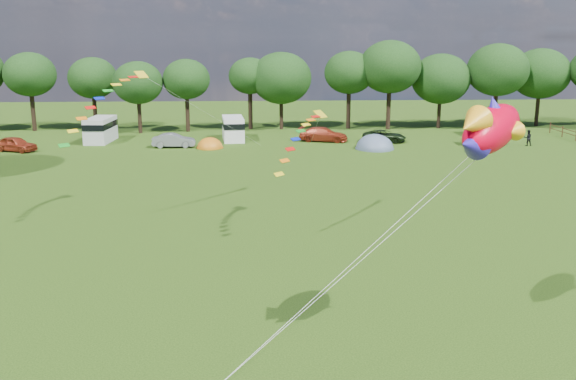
{
  "coord_description": "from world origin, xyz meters",
  "views": [
    {
      "loc": [
        -1.44,
        -19.54,
        10.6
      ],
      "look_at": [
        0.0,
        8.0,
        4.0
      ],
      "focal_mm": 40.0,
      "sensor_mm": 36.0,
      "label": 1
    }
  ],
  "objects_px": {
    "campervan_b": "(101,129)",
    "fish_kite": "(488,130)",
    "car_b": "(174,140)",
    "campervan_c": "(233,128)",
    "car_a": "(15,144)",
    "tent_greyblue": "(375,149)",
    "walker_a": "(528,138)",
    "car_d": "(384,136)",
    "campervan_d": "(490,124)",
    "tent_orange": "(210,148)",
    "car_c": "(323,134)"
  },
  "relations": [
    {
      "from": "campervan_b",
      "to": "fish_kite",
      "type": "height_order",
      "value": "fish_kite"
    },
    {
      "from": "car_b",
      "to": "campervan_c",
      "type": "distance_m",
      "value": 7.15
    },
    {
      "from": "car_a",
      "to": "tent_greyblue",
      "type": "distance_m",
      "value": 34.31
    },
    {
      "from": "car_a",
      "to": "walker_a",
      "type": "distance_m",
      "value": 49.87
    },
    {
      "from": "car_b",
      "to": "fish_kite",
      "type": "distance_m",
      "value": 46.08
    },
    {
      "from": "car_d",
      "to": "campervan_d",
      "type": "relative_size",
      "value": 0.88
    },
    {
      "from": "car_a",
      "to": "walker_a",
      "type": "height_order",
      "value": "walker_a"
    },
    {
      "from": "car_a",
      "to": "fish_kite",
      "type": "bearing_deg",
      "value": -120.72
    },
    {
      "from": "tent_orange",
      "to": "fish_kite",
      "type": "bearing_deg",
      "value": -74.31
    },
    {
      "from": "car_d",
      "to": "campervan_b",
      "type": "relative_size",
      "value": 0.86
    },
    {
      "from": "campervan_b",
      "to": "tent_orange",
      "type": "relative_size",
      "value": 1.84
    },
    {
      "from": "tent_greyblue",
      "to": "car_c",
      "type": "bearing_deg",
      "value": 133.12
    },
    {
      "from": "campervan_c",
      "to": "fish_kite",
      "type": "bearing_deg",
      "value": -173.38
    },
    {
      "from": "campervan_b",
      "to": "campervan_c",
      "type": "height_order",
      "value": "campervan_b"
    },
    {
      "from": "car_d",
      "to": "tent_orange",
      "type": "relative_size",
      "value": 1.57
    },
    {
      "from": "car_c",
      "to": "tent_orange",
      "type": "relative_size",
      "value": 1.7
    },
    {
      "from": "car_a",
      "to": "tent_orange",
      "type": "height_order",
      "value": "car_a"
    },
    {
      "from": "tent_greyblue",
      "to": "car_a",
      "type": "bearing_deg",
      "value": 179.5
    },
    {
      "from": "car_a",
      "to": "campervan_d",
      "type": "height_order",
      "value": "campervan_d"
    },
    {
      "from": "fish_kite",
      "to": "car_d",
      "type": "bearing_deg",
      "value": 35.51
    },
    {
      "from": "campervan_b",
      "to": "campervan_d",
      "type": "relative_size",
      "value": 1.03
    },
    {
      "from": "car_c",
      "to": "campervan_d",
      "type": "xyz_separation_m",
      "value": [
        18.42,
        2.32,
        0.62
      ]
    },
    {
      "from": "campervan_d",
      "to": "tent_orange",
      "type": "height_order",
      "value": "campervan_d"
    },
    {
      "from": "car_d",
      "to": "tent_greyblue",
      "type": "xyz_separation_m",
      "value": [
        -1.75,
        -4.12,
        -0.6
      ]
    },
    {
      "from": "car_b",
      "to": "car_c",
      "type": "relative_size",
      "value": 0.8
    },
    {
      "from": "tent_orange",
      "to": "tent_greyblue",
      "type": "xyz_separation_m",
      "value": [
        16.04,
        -1.3,
        -0.0
      ]
    },
    {
      "from": "car_b",
      "to": "walker_a",
      "type": "relative_size",
      "value": 2.42
    },
    {
      "from": "walker_a",
      "to": "tent_greyblue",
      "type": "bearing_deg",
      "value": 8.26
    },
    {
      "from": "tent_greyblue",
      "to": "car_b",
      "type": "bearing_deg",
      "value": 174.44
    },
    {
      "from": "car_d",
      "to": "campervan_c",
      "type": "xyz_separation_m",
      "value": [
        -15.66,
        2.05,
        0.69
      ]
    },
    {
      "from": "car_b",
      "to": "fish_kite",
      "type": "bearing_deg",
      "value": -160.97
    },
    {
      "from": "campervan_c",
      "to": "campervan_d",
      "type": "bearing_deg",
      "value": -93.09
    },
    {
      "from": "walker_a",
      "to": "car_a",
      "type": "bearing_deg",
      "value": 5.56
    },
    {
      "from": "car_c",
      "to": "walker_a",
      "type": "height_order",
      "value": "walker_a"
    },
    {
      "from": "car_c",
      "to": "fish_kite",
      "type": "bearing_deg",
      "value": -164.17
    },
    {
      "from": "campervan_d",
      "to": "fish_kite",
      "type": "bearing_deg",
      "value": 159.73
    },
    {
      "from": "car_d",
      "to": "tent_orange",
      "type": "height_order",
      "value": "car_d"
    },
    {
      "from": "car_d",
      "to": "tent_orange",
      "type": "xyz_separation_m",
      "value": [
        -17.79,
        -2.82,
        -0.6
      ]
    },
    {
      "from": "car_b",
      "to": "tent_greyblue",
      "type": "height_order",
      "value": "tent_greyblue"
    },
    {
      "from": "car_c",
      "to": "campervan_c",
      "type": "height_order",
      "value": "campervan_c"
    },
    {
      "from": "campervan_c",
      "to": "fish_kite",
      "type": "xyz_separation_m",
      "value": [
        9.73,
        -47.1,
        6.39
      ]
    },
    {
      "from": "campervan_c",
      "to": "fish_kite",
      "type": "distance_m",
      "value": 48.52
    },
    {
      "from": "car_a",
      "to": "tent_orange",
      "type": "relative_size",
      "value": 1.49
    },
    {
      "from": "car_b",
      "to": "campervan_c",
      "type": "xyz_separation_m",
      "value": [
        5.71,
        4.26,
        0.62
      ]
    },
    {
      "from": "car_b",
      "to": "campervan_b",
      "type": "xyz_separation_m",
      "value": [
        -7.94,
        3.81,
        0.67
      ]
    },
    {
      "from": "campervan_c",
      "to": "car_a",
      "type": "bearing_deg",
      "value": 100.99
    },
    {
      "from": "campervan_b",
      "to": "campervan_d",
      "type": "xyz_separation_m",
      "value": [
        41.46,
        1.4,
        -0.01
      ]
    },
    {
      "from": "car_b",
      "to": "tent_greyblue",
      "type": "distance_m",
      "value": 19.71
    },
    {
      "from": "tent_orange",
      "to": "tent_greyblue",
      "type": "bearing_deg",
      "value": -4.65
    },
    {
      "from": "campervan_b",
      "to": "campervan_d",
      "type": "bearing_deg",
      "value": -84.0
    }
  ]
}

